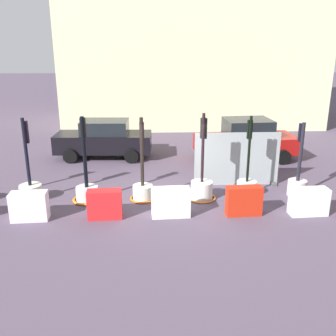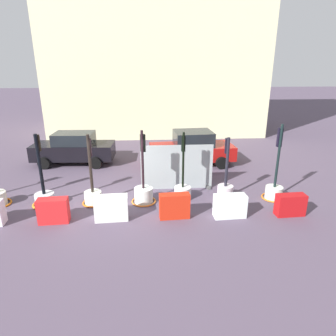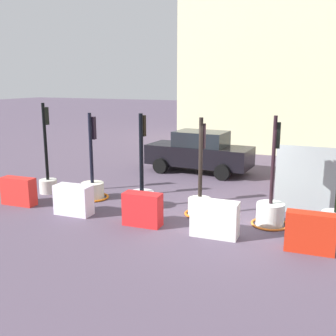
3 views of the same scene
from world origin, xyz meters
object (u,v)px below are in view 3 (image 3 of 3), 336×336
object	(u,v)px
construction_barrier_0	(19,191)
construction_barrier_1	(74,200)
car_black_sedan	(199,152)
traffic_light_0	(48,175)
construction_barrier_4	(310,232)
traffic_light_4	(271,209)
traffic_light_1	(93,185)
traffic_light_5	(336,214)
construction_barrier_3	(215,219)
traffic_light_3	(200,200)
traffic_light_2	(142,193)
construction_barrier_2	(143,209)

from	to	relation	value
construction_barrier_0	construction_barrier_1	distance (m)	2.07
car_black_sedan	traffic_light_0	bearing A→B (deg)	-125.64
construction_barrier_4	traffic_light_0	bearing A→B (deg)	170.56
traffic_light_4	car_black_sedan	size ratio (longest dim) A/B	0.66
traffic_light_1	car_black_sedan	distance (m)	5.26
traffic_light_5	construction_barrier_1	world-z (taller)	traffic_light_5
construction_barrier_3	traffic_light_3	bearing A→B (deg)	122.57
construction_barrier_0	construction_barrier_3	xyz separation A→B (m)	(6.17, 0.02, 0.02)
construction_barrier_0	construction_barrier_3	distance (m)	6.17
traffic_light_1	construction_barrier_4	bearing A→B (deg)	-12.42
traffic_light_1	traffic_light_5	size ratio (longest dim) A/B	1.00
traffic_light_2	car_black_sedan	size ratio (longest dim) A/B	0.65
traffic_light_2	traffic_light_3	world-z (taller)	traffic_light_2
traffic_light_3	construction_barrier_3	world-z (taller)	traffic_light_3
traffic_light_5	construction_barrier_1	size ratio (longest dim) A/B	2.54
traffic_light_3	construction_barrier_0	world-z (taller)	traffic_light_3
traffic_light_0	traffic_light_5	distance (m)	8.90
construction_barrier_2	car_black_sedan	world-z (taller)	car_black_sedan
traffic_light_1	construction_barrier_1	xyz separation A→B (m)	(0.42, -1.53, -0.00)
traffic_light_3	construction_barrier_1	bearing A→B (deg)	-156.53
traffic_light_1	traffic_light_3	world-z (taller)	traffic_light_3
construction_barrier_0	construction_barrier_4	world-z (taller)	construction_barrier_4
traffic_light_5	traffic_light_2	bearing A→B (deg)	-177.54
construction_barrier_0	car_black_sedan	world-z (taller)	car_black_sedan
traffic_light_4	traffic_light_3	bearing A→B (deg)	179.46
traffic_light_1	traffic_light_0	bearing A→B (deg)	-177.54
construction_barrier_4	construction_barrier_3	bearing A→B (deg)	179.65
traffic_light_1	construction_barrier_4	xyz separation A→B (m)	(6.70, -1.48, 0.02)
traffic_light_3	traffic_light_5	xyz separation A→B (m)	(3.50, 0.20, 0.02)
construction_barrier_4	construction_barrier_2	bearing A→B (deg)	-179.48
construction_barrier_0	construction_barrier_2	world-z (taller)	construction_barrier_2
traffic_light_5	car_black_sedan	xyz separation A→B (m)	(-5.32, 4.84, 0.38)
construction_barrier_3	construction_barrier_4	world-z (taller)	construction_barrier_4
traffic_light_4	car_black_sedan	bearing A→B (deg)	126.71
construction_barrier_1	construction_barrier_2	distance (m)	2.17
construction_barrier_3	construction_barrier_4	size ratio (longest dim) A/B	1.08
traffic_light_1	construction_barrier_4	distance (m)	6.86
traffic_light_4	construction_barrier_1	bearing A→B (deg)	-165.00
traffic_light_2	construction_barrier_2	distance (m)	1.55
traffic_light_0	car_black_sedan	xyz separation A→B (m)	(3.58, 4.99, 0.22)
traffic_light_0	traffic_light_3	size ratio (longest dim) A/B	1.10
construction_barrier_0	traffic_light_3	bearing A→B (deg)	14.32
traffic_light_2	traffic_light_5	xyz separation A→B (m)	(5.31, 0.23, 0.04)
traffic_light_5	construction_barrier_3	size ratio (longest dim) A/B	2.35
traffic_light_5	construction_barrier_4	bearing A→B (deg)	-106.71
traffic_light_2	traffic_light_4	distance (m)	3.76
traffic_light_0	construction_barrier_4	distance (m)	8.55
traffic_light_1	construction_barrier_0	world-z (taller)	traffic_light_1
traffic_light_5	traffic_light_3	bearing A→B (deg)	-176.71
traffic_light_0	construction_barrier_3	xyz separation A→B (m)	(6.25, -1.39, -0.18)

